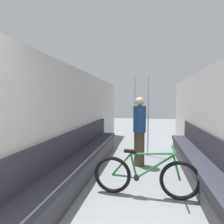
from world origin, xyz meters
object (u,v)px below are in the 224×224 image
Objects in this scene: grab_pole_far at (148,117)px; bench_seat_row_left at (84,159)px; passenger_standing at (139,130)px; bicycle at (145,176)px; grab_pole_near at (135,116)px; bench_seat_row_right at (201,167)px.

bench_seat_row_left is at bearing -130.47° from grab_pole_far.
bench_seat_row_left is 1.44m from passenger_standing.
bench_seat_row_left is 1.42m from bicycle.
grab_pole_far is (0.40, -0.35, 0.00)m from grab_pole_near.
passenger_standing is (-0.20, -0.81, -0.24)m from grab_pole_far.
bench_seat_row_left reaches higher than bicycle.
grab_pole_far reaches higher than passenger_standing.
passenger_standing is at bearing -80.27° from grab_pole_near.
bicycle is 1.47m from passenger_standing.
grab_pole_near is 0.53m from grab_pole_far.
bench_seat_row_right is 2.57× the size of bicycle.
passenger_standing is at bearing 115.41° from bicycle.
bench_seat_row_left is 2.25m from grab_pole_near.
grab_pole_near reaches higher than bicycle.
grab_pole_near is (0.92, 1.90, 0.77)m from bench_seat_row_left.
grab_pole_near reaches higher than bench_seat_row_right.
bench_seat_row_right is at bearing -57.72° from grab_pole_far.
grab_pole_near is at bearing 64.10° from bench_seat_row_left.
bench_seat_row_right is 1.49m from passenger_standing.
grab_pole_near is (-0.35, 2.53, 0.76)m from bicycle.
bicycle is 1.03× the size of passenger_standing.
bicycle is 0.76× the size of grab_pole_near.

